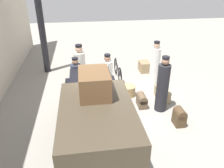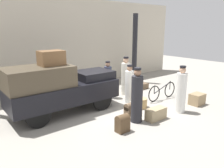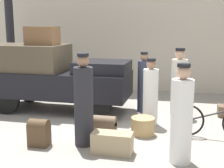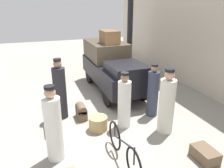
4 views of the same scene
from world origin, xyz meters
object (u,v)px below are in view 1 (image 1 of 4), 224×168
Objects in this scene: porter_with_bicycle at (155,65)px; porter_carrying_trunk at (77,83)px; trunk_wicker_pale at (162,94)px; trunk_umber_medium at (76,73)px; trunk_large_brown at (144,67)px; conductor_in_dark_uniform at (108,78)px; suitcase_tan_flat at (142,100)px; trunk_on_truck_roof at (94,83)px; wicker_basket at (128,91)px; porter_lifting_near_truck at (163,87)px; trunk_barrel_dark at (179,116)px; bicycle at (118,71)px; porter_standing_middle at (80,70)px; truck at (95,121)px.

porter_carrying_trunk is at bearing 109.24° from porter_with_bicycle.
trunk_wicker_pale is 1.30× the size of trunk_umber_medium.
porter_carrying_trunk reaches higher than trunk_umber_medium.
trunk_large_brown is (2.47, -0.05, 0.03)m from trunk_wicker_pale.
conductor_in_dark_uniform reaches higher than suitcase_tan_flat.
porter_carrying_trunk is 3.06m from trunk_on_truck_roof.
wicker_basket is 1.51m from porter_lifting_near_truck.
suitcase_tan_flat is at bearing 162.47° from trunk_large_brown.
wicker_basket is 2.75m from trunk_umber_medium.
trunk_barrel_dark is at bearing -119.88° from porter_carrying_trunk.
trunk_on_truck_roof is at bearing 168.07° from conductor_in_dark_uniform.
conductor_in_dark_uniform is 3.38m from trunk_on_truck_roof.
bicycle is at bearing 10.78° from suitcase_tan_flat.
bicycle is 1.57m from conductor_in_dark_uniform.
porter_carrying_trunk reaches higher than trunk_large_brown.
bicycle is 1.01× the size of porter_with_bicycle.
porter_lifting_near_truck is at bearing 173.67° from trunk_large_brown.
trunk_umber_medium is at bearing 37.63° from suitcase_tan_flat.
bicycle is 3.02× the size of trunk_umber_medium.
porter_carrying_trunk is (-0.94, 0.13, -0.05)m from porter_standing_middle.
bicycle is 2.30m from suitcase_tan_flat.
suitcase_tan_flat is at bearing -129.51° from conductor_in_dark_uniform.
wicker_basket is 2.38m from trunk_large_brown.
bicycle is 3.42× the size of wicker_basket.
trunk_wicker_pale is 1.27× the size of trunk_large_brown.
porter_carrying_trunk reaches higher than bicycle.
truck is at bearing 163.51° from bicycle.
trunk_on_truck_roof reaches higher than porter_lifting_near_truck.
porter_with_bicycle reaches higher than trunk_umber_medium.
porter_with_bicycle is (1.06, -3.04, 0.04)m from porter_carrying_trunk.
suitcase_tan_flat is at bearing -37.58° from trunk_on_truck_roof.
suitcase_tan_flat is (-0.55, -2.11, -0.53)m from porter_carrying_trunk.
porter_with_bicycle is 2.79m from trunk_barrel_dark.
porter_standing_middle is 2.91m from porter_with_bicycle.
trunk_barrel_dark is at bearing -159.80° from bicycle.
suitcase_tan_flat is 3.31m from trunk_on_truck_roof.
porter_carrying_trunk is 0.94× the size of porter_with_bicycle.
porter_standing_middle is at bearing 92.36° from porter_with_bicycle.
truck is at bearing 167.19° from conductor_in_dark_uniform.
trunk_wicker_pale is at bearing -129.05° from trunk_umber_medium.
suitcase_tan_flat is at bearing -104.58° from porter_carrying_trunk.
bicycle is at bearing 20.20° from trunk_barrel_dark.
trunk_wicker_pale is at bearing -93.52° from porter_carrying_trunk.
porter_carrying_trunk is at bearing 75.42° from suitcase_tan_flat.
trunk_large_brown is (1.35, -2.87, -0.58)m from porter_standing_middle.
suitcase_tan_flat is (1.97, -1.68, -0.77)m from truck.
porter_standing_middle is 2.18× the size of trunk_on_truck_roof.
trunk_large_brown is at bearing -6.33° from porter_lifting_near_truck.
porter_standing_middle is 3.25× the size of trunk_barrel_dark.
porter_lifting_near_truck is 3.07× the size of trunk_large_brown.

